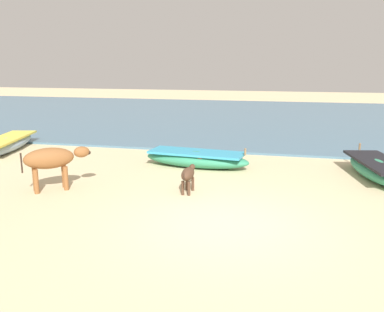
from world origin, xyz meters
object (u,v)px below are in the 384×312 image
fishing_boat_1 (6,144)px  fishing_boat_3 (196,159)px  fishing_boat_0 (378,169)px  cow_adult_brown (52,160)px  calf_near_dark (188,175)px

fishing_boat_1 → fishing_boat_3: (7.17, -0.69, 0.00)m
fishing_boat_1 → fishing_boat_0: bearing=73.0°
fishing_boat_1 → cow_adult_brown: size_ratio=2.72×
fishing_boat_1 → fishing_boat_3: size_ratio=1.19×
fishing_boat_3 → calf_near_dark: (0.35, -2.50, 0.19)m
cow_adult_brown → calf_near_dark: bearing=-28.6°
fishing_boat_0 → fishing_boat_3: (-5.12, 0.14, -0.01)m
fishing_boat_1 → calf_near_dark: fishing_boat_1 is taller
fishing_boat_0 → fishing_boat_1: fishing_boat_0 is taller
cow_adult_brown → calf_near_dark: 3.39m
fishing_boat_3 → fishing_boat_1: bearing=-179.0°
fishing_boat_1 → fishing_boat_3: 7.20m
fishing_boat_0 → fishing_boat_3: fishing_boat_0 is taller
fishing_boat_1 → fishing_boat_3: bearing=71.4°
fishing_boat_3 → cow_adult_brown: 4.31m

